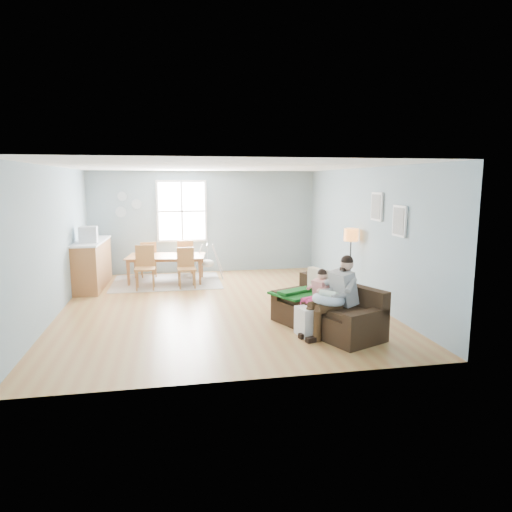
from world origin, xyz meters
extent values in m
cube|color=#AA6F3C|center=(0.00, 0.00, -0.04)|extent=(8.40, 9.40, 0.08)
cube|color=white|center=(0.00, 0.00, 3.00)|extent=(8.40, 9.40, 0.60)
cube|color=#79929E|center=(0.00, 4.66, 1.35)|extent=(8.40, 0.08, 3.90)
cube|color=#79929E|center=(0.00, -4.66, 1.35)|extent=(8.40, 0.08, 3.90)
cube|color=#79929E|center=(4.16, 0.00, 1.35)|extent=(0.08, 9.40, 3.90)
cube|color=white|center=(-0.60, 3.47, 1.65)|extent=(1.32, 0.06, 1.62)
cube|color=white|center=(-0.60, 3.44, 1.65)|extent=(1.20, 0.02, 1.50)
cube|color=white|center=(-0.60, 3.43, 1.65)|extent=(1.20, 0.03, 0.04)
cube|color=white|center=(-0.60, 3.43, 1.65)|extent=(0.04, 0.03, 1.50)
cube|color=white|center=(2.97, -1.50, 1.75)|extent=(0.04, 0.44, 0.54)
cube|color=slate|center=(2.94, -1.50, 1.75)|extent=(0.01, 0.36, 0.46)
cube|color=white|center=(2.97, -0.60, 1.95)|extent=(0.04, 0.44, 0.54)
cube|color=slate|center=(2.94, -0.60, 1.95)|extent=(0.01, 0.36, 0.46)
cylinder|color=#94A8B1|center=(-2.10, 3.47, 2.05)|extent=(0.24, 0.02, 0.24)
cylinder|color=#94A8B1|center=(-1.75, 3.47, 1.85)|extent=(0.26, 0.02, 0.26)
cylinder|color=#94A8B1|center=(-2.15, 3.47, 1.65)|extent=(0.28, 0.02, 0.28)
cube|color=black|center=(1.55, -1.85, 0.19)|extent=(1.53, 2.11, 0.39)
cube|color=black|center=(1.85, -1.72, 0.59)|extent=(0.94, 1.85, 0.40)
cube|color=black|center=(1.90, -2.65, 0.46)|extent=(0.83, 0.50, 0.15)
cube|color=black|center=(1.20, -1.05, 0.46)|extent=(0.83, 0.50, 0.15)
cube|color=#166122|center=(1.28, -1.27, 0.50)|extent=(1.13, 1.06, 0.04)
cube|color=#C4B395|center=(1.59, -1.28, 0.70)|extent=(0.25, 0.46, 0.45)
cube|color=gray|center=(1.75, -2.09, 0.76)|extent=(0.43, 0.49, 0.56)
sphere|color=tan|center=(1.80, -2.07, 1.14)|extent=(0.21, 0.21, 0.21)
sphere|color=black|center=(1.80, -2.07, 1.18)|extent=(0.20, 0.20, 0.20)
cylinder|color=#321E12|center=(1.45, -2.28, 0.50)|extent=(0.46, 0.26, 0.15)
cylinder|color=#321E12|center=(1.39, -2.08, 0.50)|extent=(0.46, 0.26, 0.15)
cylinder|color=#321E12|center=(1.25, -2.34, 0.24)|extent=(0.12, 0.12, 0.48)
cylinder|color=#321E12|center=(1.19, -2.14, 0.24)|extent=(0.12, 0.12, 0.48)
cube|color=black|center=(1.17, -2.36, 0.04)|extent=(0.24, 0.15, 0.08)
cube|color=black|center=(1.12, -2.16, 0.04)|extent=(0.24, 0.15, 0.08)
torus|color=silver|center=(1.47, -2.19, 0.61)|extent=(0.69, 0.68, 0.21)
cylinder|color=white|center=(1.47, -2.19, 0.69)|extent=(0.29, 0.29, 0.12)
sphere|color=tan|center=(1.37, -2.06, 0.71)|extent=(0.11, 0.11, 0.11)
cube|color=white|center=(1.52, -1.66, 0.65)|extent=(0.30, 0.32, 0.34)
sphere|color=tan|center=(1.54, -1.64, 0.88)|extent=(0.16, 0.16, 0.16)
sphere|color=black|center=(1.54, -1.64, 0.91)|extent=(0.16, 0.16, 0.16)
cylinder|color=#EE3A87|center=(1.35, -1.82, 0.50)|extent=(0.29, 0.21, 0.08)
cylinder|color=#EE3A87|center=(1.29, -1.70, 0.50)|extent=(0.29, 0.21, 0.08)
cylinder|color=#EE3A87|center=(1.23, -1.88, 0.34)|extent=(0.07, 0.07, 0.28)
cylinder|color=#EE3A87|center=(1.17, -1.76, 0.34)|extent=(0.07, 0.07, 0.28)
cylinder|color=black|center=(2.80, 0.20, 0.01)|extent=(0.26, 0.26, 0.03)
cylinder|color=black|center=(2.80, 0.20, 0.64)|extent=(0.03, 0.03, 1.28)
cylinder|color=orange|center=(2.80, 0.20, 1.32)|extent=(0.29, 0.29, 0.26)
cube|color=silver|center=(1.24, -2.02, 0.23)|extent=(0.48, 0.44, 0.45)
cube|color=black|center=(1.06, -2.06, 0.23)|extent=(0.10, 0.31, 0.36)
cube|color=gray|center=(-1.03, 2.35, 0.01)|extent=(2.60, 1.98, 0.01)
imported|color=#965931|center=(-1.03, 2.35, 0.32)|extent=(1.96, 1.25, 0.65)
cube|color=#9D6336|center=(-1.50, 1.63, 0.48)|extent=(0.45, 0.45, 0.04)
cube|color=#9D6336|center=(-1.50, 1.83, 0.75)|extent=(0.43, 0.05, 0.49)
cylinder|color=#9D6336|center=(-1.69, 1.45, 0.24)|extent=(0.04, 0.04, 0.48)
cylinder|color=#9D6336|center=(-1.32, 1.45, 0.24)|extent=(0.04, 0.04, 0.48)
cylinder|color=#9D6336|center=(-1.69, 1.81, 0.24)|extent=(0.04, 0.04, 0.48)
cylinder|color=#9D6336|center=(-1.32, 1.81, 0.24)|extent=(0.04, 0.04, 0.48)
cube|color=#9D6336|center=(-0.58, 1.62, 0.44)|extent=(0.44, 0.44, 0.04)
cube|color=#9D6336|center=(-0.59, 1.81, 0.69)|extent=(0.40, 0.06, 0.45)
cylinder|color=#9D6336|center=(-0.73, 1.45, 0.22)|extent=(0.04, 0.04, 0.44)
cylinder|color=#9D6336|center=(-0.40, 1.47, 0.22)|extent=(0.04, 0.04, 0.44)
cylinder|color=#9D6336|center=(-0.75, 1.78, 0.22)|extent=(0.04, 0.04, 0.44)
cylinder|color=#9D6336|center=(-0.42, 1.80, 0.22)|extent=(0.04, 0.04, 0.44)
cube|color=#9D6336|center=(-1.49, 3.08, 0.45)|extent=(0.46, 0.46, 0.04)
cube|color=#9D6336|center=(-1.47, 2.89, 0.69)|extent=(0.40, 0.09, 0.46)
cylinder|color=#9D6336|center=(-1.34, 3.26, 0.22)|extent=(0.04, 0.04, 0.45)
cylinder|color=#9D6336|center=(-1.68, 3.22, 0.22)|extent=(0.04, 0.04, 0.45)
cylinder|color=#9D6336|center=(-1.30, 2.93, 0.22)|extent=(0.04, 0.04, 0.45)
cylinder|color=#9D6336|center=(-1.64, 2.89, 0.22)|extent=(0.04, 0.04, 0.45)
cube|color=#9D6336|center=(-0.56, 3.07, 0.45)|extent=(0.44, 0.44, 0.04)
cube|color=#9D6336|center=(-0.55, 2.88, 0.71)|extent=(0.41, 0.06, 0.46)
cylinder|color=#9D6336|center=(-0.40, 3.25, 0.23)|extent=(0.04, 0.04, 0.45)
cylinder|color=#9D6336|center=(-0.74, 3.23, 0.23)|extent=(0.04, 0.04, 0.45)
cylinder|color=#9D6336|center=(-0.38, 2.90, 0.23)|extent=(0.04, 0.04, 0.45)
cylinder|color=#9D6336|center=(-0.73, 2.89, 0.23)|extent=(0.04, 0.04, 0.45)
cube|color=#965931|center=(-2.70, 2.12, 0.53)|extent=(0.60, 1.93, 1.06)
cube|color=silver|center=(-2.70, 2.12, 1.07)|extent=(0.65, 1.98, 0.04)
cube|color=silver|center=(-2.69, 1.75, 1.27)|extent=(0.39, 0.37, 0.35)
cube|color=black|center=(-2.87, 1.74, 1.27)|extent=(0.03, 0.29, 0.25)
cylinder|color=silver|center=(-0.01, 2.75, 0.83)|extent=(0.09, 0.47, 0.04)
ellipsoid|color=beige|center=(-0.01, 2.75, 0.36)|extent=(0.34, 0.34, 0.21)
cylinder|color=silver|center=(-0.01, 2.75, 0.59)|extent=(0.01, 0.01, 0.38)
cylinder|color=silver|center=(-0.30, 2.52, 0.42)|extent=(0.32, 0.28, 0.83)
cylinder|color=silver|center=(0.22, 2.46, 0.42)|extent=(0.26, 0.34, 0.83)
cylinder|color=silver|center=(-0.24, 3.04, 0.42)|extent=(0.26, 0.34, 0.83)
cylinder|color=silver|center=(0.29, 2.98, 0.42)|extent=(0.32, 0.28, 0.83)
camera|label=1|loc=(-0.92, -8.74, 2.42)|focal=32.00mm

